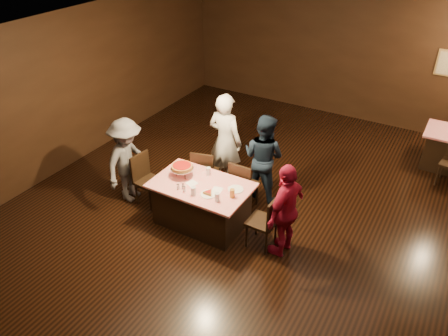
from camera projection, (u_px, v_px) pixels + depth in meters
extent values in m
plane|color=black|center=(245.00, 221.00, 7.47)|extent=(10.00, 10.00, 0.00)
cube|color=silver|center=(251.00, 46.00, 5.88)|extent=(8.00, 10.00, 0.04)
cube|color=black|center=(345.00, 56.00, 10.34)|extent=(8.00, 0.04, 3.00)
cube|color=black|center=(63.00, 93.00, 8.38)|extent=(0.04, 10.00, 3.00)
cube|color=tan|center=(448.00, 63.00, 9.27)|extent=(0.46, 0.03, 0.56)
cube|color=beige|center=(448.00, 64.00, 9.26)|extent=(0.38, 0.01, 0.48)
cube|color=red|center=(202.00, 204.00, 7.23)|extent=(1.60, 1.00, 0.77)
cube|color=black|center=(205.00, 172.00, 7.91)|extent=(0.51, 0.51, 0.95)
cube|color=black|center=(244.00, 184.00, 7.56)|extent=(0.42, 0.42, 0.95)
cube|color=black|center=(149.00, 181.00, 7.65)|extent=(0.46, 0.46, 0.95)
cube|color=black|center=(262.00, 220.00, 6.72)|extent=(0.43, 0.43, 0.95)
imported|color=silver|center=(225.00, 141.00, 7.95)|extent=(0.69, 0.47, 1.85)
imported|color=black|center=(263.00, 157.00, 7.70)|extent=(0.85, 0.69, 1.61)
imported|color=#5B5A5F|center=(128.00, 160.00, 7.63)|extent=(0.65, 1.05, 1.58)
imported|color=#A11232|center=(286.00, 210.00, 6.44)|extent=(0.49, 0.95, 1.56)
cylinder|color=black|center=(186.00, 170.00, 7.27)|extent=(0.01, 0.01, 0.15)
cylinder|color=black|center=(176.00, 172.00, 7.20)|extent=(0.01, 0.01, 0.15)
cylinder|color=black|center=(185.00, 175.00, 7.12)|extent=(0.01, 0.01, 0.15)
cylinder|color=silver|center=(182.00, 168.00, 7.15)|extent=(0.38, 0.38, 0.01)
cylinder|color=#B27233|center=(182.00, 167.00, 7.14)|extent=(0.35, 0.35, 0.05)
cylinder|color=#A5140C|center=(182.00, 165.00, 7.12)|extent=(0.30, 0.30, 0.01)
cylinder|color=white|center=(209.00, 194.00, 6.79)|extent=(0.25, 0.25, 0.01)
cylinder|color=#B27233|center=(208.00, 193.00, 6.77)|extent=(0.18, 0.18, 0.04)
cylinder|color=#A5140C|center=(208.00, 192.00, 6.76)|extent=(0.14, 0.14, 0.01)
cylinder|color=white|center=(236.00, 189.00, 6.90)|extent=(0.25, 0.25, 0.01)
cylinder|color=silver|center=(193.00, 191.00, 6.75)|extent=(0.08, 0.08, 0.14)
cylinder|color=silver|center=(217.00, 197.00, 6.62)|extent=(0.08, 0.08, 0.14)
cylinder|color=#BF7F26|center=(232.00, 193.00, 6.70)|extent=(0.08, 0.08, 0.14)
cylinder|color=silver|center=(208.00, 171.00, 7.23)|extent=(0.08, 0.08, 0.14)
cylinder|color=silver|center=(183.00, 187.00, 6.90)|extent=(0.04, 0.04, 0.08)
cylinder|color=silver|center=(183.00, 184.00, 6.88)|extent=(0.05, 0.05, 0.02)
cylinder|color=silver|center=(184.00, 189.00, 6.84)|extent=(0.04, 0.04, 0.08)
cylinder|color=silver|center=(184.00, 187.00, 6.82)|extent=(0.05, 0.05, 0.02)
cylinder|color=silver|center=(178.00, 187.00, 6.89)|extent=(0.04, 0.04, 0.08)
cylinder|color=silver|center=(178.00, 185.00, 6.87)|extent=(0.05, 0.05, 0.02)
cube|color=white|center=(217.00, 190.00, 6.90)|extent=(0.19, 0.19, 0.01)
cube|color=white|center=(192.00, 183.00, 7.05)|extent=(0.21, 0.21, 0.01)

